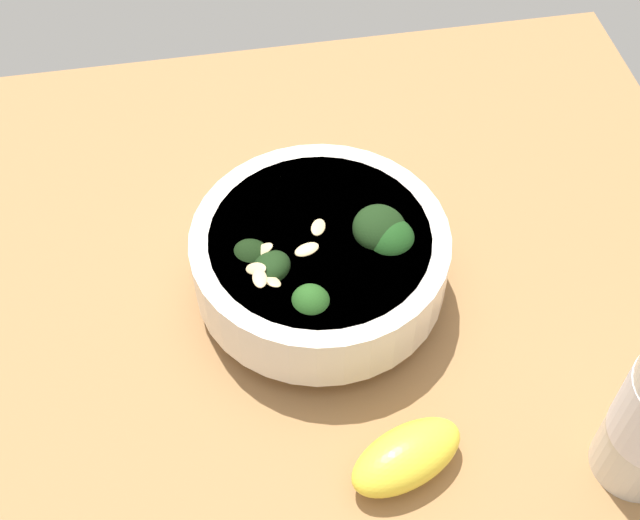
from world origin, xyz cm
name	(u,v)px	position (x,y,z in cm)	size (l,w,h in cm)	color
ground_plane	(347,320)	(0.00, 0.00, -1.51)	(66.29, 66.29, 3.03)	#996D42
bowl_of_broccoli	(321,259)	(1.73, -1.90, 4.33)	(19.30, 19.30, 8.97)	silver
lemon_wedge	(406,457)	(-1.29, 13.76, 1.88)	(8.34, 4.18, 3.76)	yellow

